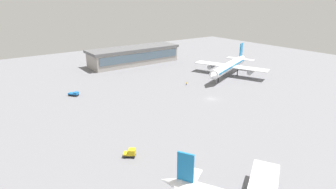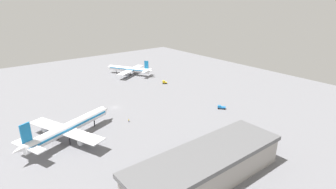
{
  "view_description": "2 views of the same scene",
  "coord_description": "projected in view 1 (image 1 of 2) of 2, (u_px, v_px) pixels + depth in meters",
  "views": [
    {
      "loc": [
        79.1,
        75.95,
        40.7
      ],
      "look_at": [
        21.83,
        -2.13,
        6.03
      ],
      "focal_mm": 28.82,
      "sensor_mm": 36.0,
      "label": 1
    },
    {
      "loc": [
        -64.77,
        -131.38,
        59.62
      ],
      "look_at": [
        29.43,
        -11.58,
        4.69
      ],
      "focal_mm": 28.85,
      "sensor_mm": 36.0,
      "label": 2
    }
  ],
  "objects": [
    {
      "name": "pushback_tractor",
      "position": [
        74.0,
        94.0,
        118.75
      ],
      "size": [
        4.21,
        4.63,
        1.9
      ],
      "rotation": [
        0.0,
        0.0,
        2.24
      ],
      "color": "black",
      "rests_on": "ground"
    },
    {
      "name": "airplane_taxiing",
      "position": [
        230.0,
        66.0,
        147.81
      ],
      "size": [
        48.89,
        40.35,
        15.55
      ],
      "rotation": [
        0.0,
        0.0,
        0.38
      ],
      "color": "white",
      "rests_on": "ground"
    },
    {
      "name": "ground_crew_worker",
      "position": [
        186.0,
        84.0,
        133.45
      ],
      "size": [
        0.52,
        0.52,
        1.67
      ],
      "rotation": [
        0.0,
        0.0,
        5.23
      ],
      "color": "#1E2338",
      "rests_on": "ground"
    },
    {
      "name": "baggage_tug",
      "position": [
        130.0,
        153.0,
        73.02
      ],
      "size": [
        3.75,
        3.62,
        2.3
      ],
      "rotation": [
        0.0,
        0.0,
        2.47
      ],
      "color": "black",
      "rests_on": "ground"
    },
    {
      "name": "terminal_building",
      "position": [
        134.0,
        55.0,
        176.19
      ],
      "size": [
        60.2,
        18.48,
        10.74
      ],
      "color": "#9E9993",
      "rests_on": "ground"
    },
    {
      "name": "ground",
      "position": [
        212.0,
        99.0,
        115.42
      ],
      "size": [
        288.0,
        288.0,
        0.0
      ],
      "primitive_type": "plane",
      "color": "slate"
    }
  ]
}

